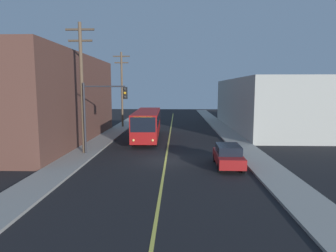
# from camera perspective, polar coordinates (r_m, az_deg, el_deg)

# --- Properties ---
(ground_plane) EXTENTS (120.00, 120.00, 0.00)m
(ground_plane) POSITION_cam_1_polar(r_m,az_deg,el_deg) (23.45, -0.46, -6.71)
(ground_plane) COLOR black
(sidewalk_left) EXTENTS (2.50, 90.00, 0.15)m
(sidewalk_left) POSITION_cam_1_polar(r_m,az_deg,el_deg) (34.20, -12.03, -2.32)
(sidewalk_left) COLOR gray
(sidewalk_left) RESTS_ON ground
(sidewalk_right) EXTENTS (2.50, 90.00, 0.15)m
(sidewalk_right) POSITION_cam_1_polar(r_m,az_deg,el_deg) (33.82, 12.60, -2.45)
(sidewalk_right) COLOR gray
(sidewalk_right) RESTS_ON ground
(lane_stripe_center) EXTENTS (0.16, 60.00, 0.01)m
(lane_stripe_center) POSITION_cam_1_polar(r_m,az_deg,el_deg) (38.17, 0.42, -1.29)
(lane_stripe_center) COLOR #D8CC4C
(lane_stripe_center) RESTS_ON ground
(building_left_brick) EXTENTS (10.00, 22.47, 9.18)m
(building_left_brick) POSITION_cam_1_polar(r_m,az_deg,el_deg) (33.87, -23.45, 4.84)
(building_left_brick) COLOR brown
(building_left_brick) RESTS_ON ground
(building_right_warehouse) EXTENTS (12.00, 26.14, 7.03)m
(building_right_warehouse) POSITION_cam_1_polar(r_m,az_deg,el_deg) (44.43, 19.65, 4.04)
(building_right_warehouse) COLOR #B2B2A8
(building_right_warehouse) RESTS_ON ground
(city_bus) EXTENTS (2.94, 12.22, 3.20)m
(city_bus) POSITION_cam_1_polar(r_m,az_deg,el_deg) (33.18, -4.03, 0.57)
(city_bus) COLOR maroon
(city_bus) RESTS_ON ground
(parked_car_red) EXTENTS (1.91, 4.44, 1.62)m
(parked_car_red) POSITION_cam_1_polar(r_m,az_deg,el_deg) (21.82, 11.61, -5.64)
(parked_car_red) COLOR maroon
(parked_car_red) RESTS_ON ground
(utility_pole_near) EXTENTS (2.40, 0.28, 10.97)m
(utility_pole_near) POSITION_cam_1_polar(r_m,az_deg,el_deg) (26.13, -16.39, 8.04)
(utility_pole_near) COLOR brown
(utility_pole_near) RESTS_ON sidewalk_left
(utility_pole_mid) EXTENTS (2.40, 0.28, 10.75)m
(utility_pole_mid) POSITION_cam_1_polar(r_m,az_deg,el_deg) (43.59, -8.94, 7.64)
(utility_pole_mid) COLOR brown
(utility_pole_mid) RESTS_ON sidewalk_left
(traffic_signal_left_corner) EXTENTS (3.75, 0.48, 6.00)m
(traffic_signal_left_corner) POSITION_cam_1_polar(r_m,az_deg,el_deg) (25.37, -12.65, 4.02)
(traffic_signal_left_corner) COLOR #2D2D33
(traffic_signal_left_corner) RESTS_ON sidewalk_left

